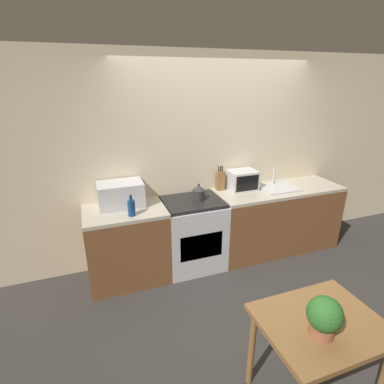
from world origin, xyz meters
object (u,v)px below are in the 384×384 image
microwave (121,195)px  toaster_oven (242,180)px  bottle (131,208)px  dining_table (319,334)px  kettle (199,193)px  stove_range (193,234)px

microwave → toaster_oven: size_ratio=1.39×
bottle → dining_table: size_ratio=0.29×
toaster_oven → kettle: bearing=-168.7°
kettle → stove_range: bearing=-172.1°
dining_table → bottle: bearing=118.8°
kettle → microwave: microwave is taller
stove_range → dining_table: (0.22, -1.95, 0.19)m
stove_range → toaster_oven: 0.95m
bottle → stove_range: bearing=12.9°
stove_range → bottle: size_ratio=3.79×
microwave → kettle: bearing=-7.0°
stove_range → bottle: bottle is taller
stove_range → bottle: (-0.76, -0.17, 0.54)m
kettle → bottle: 0.86m
microwave → bottle: (0.07, -0.30, -0.05)m
dining_table → microwave: bearing=116.8°
kettle → toaster_oven: (0.66, 0.13, 0.04)m
bottle → dining_table: (0.98, -1.78, -0.36)m
microwave → bottle: size_ratio=2.12×
microwave → dining_table: size_ratio=0.61×
kettle → toaster_oven: 0.68m
toaster_oven → microwave: bearing=-179.2°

